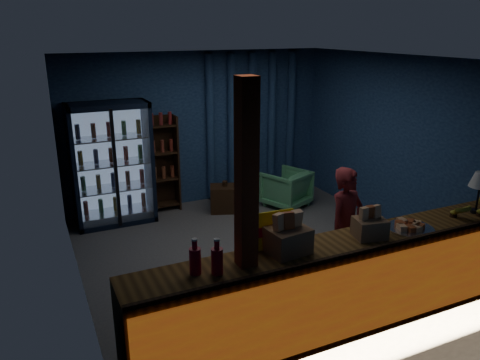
% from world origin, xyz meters
% --- Properties ---
extents(ground, '(4.60, 4.60, 0.00)m').
position_xyz_m(ground, '(0.00, 0.00, 0.00)').
color(ground, '#515154').
rests_on(ground, ground).
extents(room_walls, '(4.60, 4.60, 4.60)m').
position_xyz_m(room_walls, '(0.00, 0.00, 1.57)').
color(room_walls, navy).
rests_on(room_walls, ground).
extents(counter, '(4.40, 0.57, 0.99)m').
position_xyz_m(counter, '(0.00, -1.91, 0.48)').
color(counter, brown).
rests_on(counter, ground).
extents(support_post, '(0.16, 0.16, 2.60)m').
position_xyz_m(support_post, '(-1.05, -1.90, 1.30)').
color(support_post, '#953315').
rests_on(support_post, ground).
extents(beverage_cooler, '(1.20, 0.62, 1.90)m').
position_xyz_m(beverage_cooler, '(-1.55, 1.92, 0.93)').
color(beverage_cooler, black).
rests_on(beverage_cooler, ground).
extents(bottle_shelf, '(0.50, 0.28, 1.60)m').
position_xyz_m(bottle_shelf, '(-0.70, 2.06, 0.79)').
color(bottle_shelf, '#331D10').
rests_on(bottle_shelf, ground).
extents(curtain_folds, '(1.74, 0.14, 2.50)m').
position_xyz_m(curtain_folds, '(1.00, 2.14, 1.30)').
color(curtain_folds, navy).
rests_on(curtain_folds, room_walls).
extents(framed_picture, '(0.36, 0.04, 0.28)m').
position_xyz_m(framed_picture, '(0.85, 2.10, 1.75)').
color(framed_picture, gold).
rests_on(framed_picture, room_walls).
extents(shopkeeper, '(0.61, 0.48, 1.47)m').
position_xyz_m(shopkeeper, '(0.53, -1.27, 0.74)').
color(shopkeeper, maroon).
rests_on(shopkeeper, ground).
extents(green_chair, '(0.89, 0.91, 0.63)m').
position_xyz_m(green_chair, '(1.26, 1.31, 0.32)').
color(green_chair, '#58B174').
rests_on(green_chair, ground).
extents(side_table, '(0.58, 0.50, 0.53)m').
position_xyz_m(side_table, '(0.20, 1.53, 0.22)').
color(side_table, '#331D10').
rests_on(side_table, ground).
extents(yellow_sign, '(0.46, 0.12, 0.36)m').
position_xyz_m(yellow_sign, '(-0.68, -1.71, 1.13)').
color(yellow_sign, yellow).
rests_on(yellow_sign, counter).
extents(soda_bottles, '(0.27, 0.18, 0.33)m').
position_xyz_m(soda_bottles, '(-1.43, -1.91, 1.08)').
color(soda_bottles, '#B30B22').
rests_on(soda_bottles, counter).
extents(snack_box_left, '(0.41, 0.35, 0.40)m').
position_xyz_m(snack_box_left, '(-0.60, -1.85, 1.09)').
color(snack_box_left, '#976B49').
rests_on(snack_box_left, counter).
extents(snack_box_centre, '(0.35, 0.31, 0.32)m').
position_xyz_m(snack_box_centre, '(0.32, -1.91, 1.06)').
color(snack_box_centre, '#976B49').
rests_on(snack_box_centre, counter).
extents(pastry_tray, '(0.48, 0.48, 0.08)m').
position_xyz_m(pastry_tray, '(0.82, -1.96, 0.98)').
color(pastry_tray, silver).
rests_on(pastry_tray, counter).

